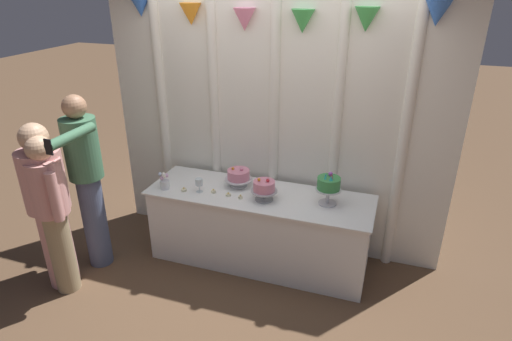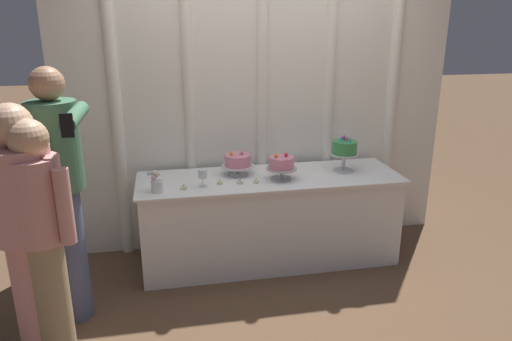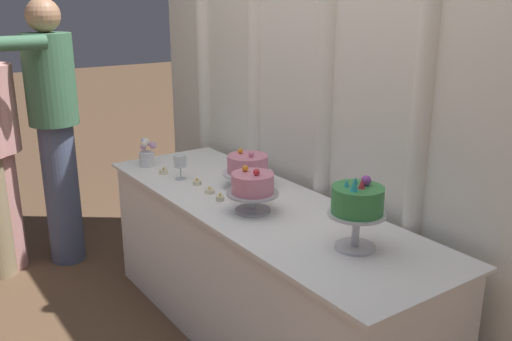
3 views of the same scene
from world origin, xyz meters
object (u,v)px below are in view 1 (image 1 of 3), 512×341
at_px(cake_table, 259,228).
at_px(tealight_near_left, 213,191).
at_px(cake_display_center, 264,187).
at_px(guest_man_pink_jacket, 48,202).
at_px(wine_glass, 199,182).
at_px(tealight_far_left, 184,190).
at_px(guest_girl_blue_dress, 86,176).
at_px(tealight_far_right, 240,197).
at_px(flower_vase, 165,182).
at_px(cake_display_leftmost, 239,176).
at_px(cake_display_rightmost, 329,185).
at_px(guest_man_dark_suit, 52,209).
at_px(tealight_near_right, 228,195).

height_order(cake_table, tealight_near_left, tealight_near_left).
xyz_separation_m(cake_display_center, guest_man_pink_jacket, (-1.68, -0.81, -0.03)).
xyz_separation_m(wine_glass, tealight_far_left, (-0.15, -0.03, -0.09)).
relative_size(cake_display_center, guest_girl_blue_dress, 0.14).
relative_size(cake_table, guest_girl_blue_dress, 1.25).
bearing_deg(tealight_far_right, guest_man_pink_jacket, -152.50).
xyz_separation_m(tealight_near_left, tealight_far_right, (0.28, -0.03, 0.00)).
distance_m(tealight_near_left, tealight_far_right, 0.28).
bearing_deg(cake_display_center, cake_table, 131.01).
height_order(flower_vase, tealight_far_left, flower_vase).
bearing_deg(guest_girl_blue_dress, cake_table, 20.04).
bearing_deg(cake_table, cake_display_leftmost, 157.27).
distance_m(cake_display_rightmost, guest_man_pink_jacket, 2.42).
bearing_deg(guest_man_pink_jacket, tealight_near_left, 33.73).
xyz_separation_m(cake_display_leftmost, wine_glass, (-0.31, -0.24, -0.01)).
relative_size(cake_display_rightmost, tealight_far_left, 5.94).
bearing_deg(tealight_near_left, cake_display_rightmost, 7.00).
bearing_deg(cake_display_leftmost, wine_glass, -142.24).
height_order(tealight_far_right, guest_man_dark_suit, guest_man_dark_suit).
distance_m(cake_display_rightmost, tealight_near_left, 1.08).
xyz_separation_m(tealight_near_left, guest_man_dark_suit, (-1.09, -0.85, 0.07)).
bearing_deg(guest_man_pink_jacket, tealight_near_right, 30.11).
bearing_deg(cake_display_rightmost, guest_man_pink_jacket, -157.66).
distance_m(tealight_far_right, guest_man_dark_suit, 1.60).
xyz_separation_m(cake_display_leftmost, guest_girl_blue_dress, (-1.23, -0.64, 0.10)).
distance_m(guest_girl_blue_dress, guest_man_dark_suit, 0.44).
xyz_separation_m(wine_glass, guest_girl_blue_dress, (-0.93, -0.41, 0.11)).
relative_size(cake_display_rightmost, guest_girl_blue_dress, 0.18).
distance_m(guest_girl_blue_dress, guest_man_pink_jacket, 0.40).
bearing_deg(cake_display_rightmost, tealight_far_left, -171.87).
relative_size(cake_display_center, guest_man_pink_jacket, 0.16).
xyz_separation_m(wine_glass, guest_man_pink_jacket, (-1.05, -0.76, -0.00)).
bearing_deg(flower_vase, tealight_near_left, 8.48).
relative_size(guest_man_dark_suit, guest_man_pink_jacket, 0.95).
bearing_deg(guest_man_pink_jacket, flower_vase, 45.39).
bearing_deg(tealight_near_right, cake_display_rightmost, 9.01).
bearing_deg(cake_display_center, cake_display_rightmost, 10.97).
distance_m(cake_display_center, wine_glass, 0.63).
bearing_deg(wine_glass, cake_display_center, 4.50).
bearing_deg(tealight_near_left, cake_table, 14.10).
height_order(cake_table, cake_display_rightmost, cake_display_rightmost).
distance_m(cake_table, cake_display_rightmost, 0.85).
bearing_deg(tealight_far_right, tealight_far_left, -176.55).
xyz_separation_m(cake_display_rightmost, tealight_near_right, (-0.90, -0.14, -0.18)).
relative_size(flower_vase, tealight_near_left, 3.56).
bearing_deg(guest_man_dark_suit, cake_table, 32.32).
relative_size(cake_table, cake_display_leftmost, 7.92).
distance_m(tealight_far_left, tealight_near_right, 0.44).
xyz_separation_m(cake_display_center, tealight_far_left, (-0.77, -0.08, -0.11)).
xyz_separation_m(cake_table, cake_display_leftmost, (-0.25, 0.10, 0.48)).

